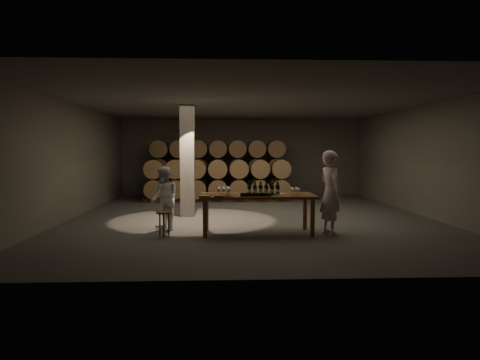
{
  "coord_description": "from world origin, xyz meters",
  "views": [
    {
      "loc": [
        -0.81,
        -12.16,
        1.91
      ],
      "look_at": [
        -0.32,
        -0.62,
        1.1
      ],
      "focal_mm": 32.0,
      "sensor_mm": 36.0,
      "label": 1
    }
  ],
  "objects_px": {
    "tasting_table": "(257,199)",
    "plate": "(279,194)",
    "bottle_cluster": "(263,190)",
    "person_man": "(331,193)",
    "notebook_near": "(220,196)",
    "person_woman": "(164,198)",
    "stool": "(164,216)"
  },
  "relations": [
    {
      "from": "plate",
      "to": "notebook_near",
      "type": "relative_size",
      "value": 1.11
    },
    {
      "from": "bottle_cluster",
      "to": "plate",
      "type": "xyz_separation_m",
      "value": [
        0.35,
        -0.04,
        -0.1
      ]
    },
    {
      "from": "stool",
      "to": "person_woman",
      "type": "bearing_deg",
      "value": 96.74
    },
    {
      "from": "bottle_cluster",
      "to": "person_man",
      "type": "distance_m",
      "value": 1.52
    },
    {
      "from": "plate",
      "to": "stool",
      "type": "relative_size",
      "value": 0.47
    },
    {
      "from": "notebook_near",
      "to": "person_man",
      "type": "xyz_separation_m",
      "value": [
        2.51,
        0.31,
        0.04
      ]
    },
    {
      "from": "notebook_near",
      "to": "stool",
      "type": "distance_m",
      "value": 1.32
    },
    {
      "from": "tasting_table",
      "to": "notebook_near",
      "type": "relative_size",
      "value": 11.09
    },
    {
      "from": "person_man",
      "to": "person_woman",
      "type": "relative_size",
      "value": 1.24
    },
    {
      "from": "plate",
      "to": "person_woman",
      "type": "height_order",
      "value": "person_woman"
    },
    {
      "from": "bottle_cluster",
      "to": "person_woman",
      "type": "height_order",
      "value": "person_woman"
    },
    {
      "from": "bottle_cluster",
      "to": "notebook_near",
      "type": "distance_m",
      "value": 1.08
    },
    {
      "from": "person_man",
      "to": "person_woman",
      "type": "height_order",
      "value": "person_man"
    },
    {
      "from": "plate",
      "to": "person_woman",
      "type": "bearing_deg",
      "value": 168.63
    },
    {
      "from": "plate",
      "to": "bottle_cluster",
      "type": "bearing_deg",
      "value": 172.65
    },
    {
      "from": "tasting_table",
      "to": "person_man",
      "type": "relative_size",
      "value": 1.37
    },
    {
      "from": "tasting_table",
      "to": "stool",
      "type": "bearing_deg",
      "value": -172.11
    },
    {
      "from": "tasting_table",
      "to": "person_woman",
      "type": "relative_size",
      "value": 1.7
    },
    {
      "from": "person_woman",
      "to": "notebook_near",
      "type": "bearing_deg",
      "value": 20.37
    },
    {
      "from": "plate",
      "to": "notebook_near",
      "type": "xyz_separation_m",
      "value": [
        -1.34,
        -0.38,
        0.01
      ]
    },
    {
      "from": "bottle_cluster",
      "to": "notebook_near",
      "type": "bearing_deg",
      "value": -156.75
    },
    {
      "from": "plate",
      "to": "tasting_table",
      "type": "bearing_deg",
      "value": 173.44
    },
    {
      "from": "plate",
      "to": "person_man",
      "type": "bearing_deg",
      "value": -3.61
    },
    {
      "from": "plate",
      "to": "stool",
      "type": "xyz_separation_m",
      "value": [
        -2.57,
        -0.23,
        -0.45
      ]
    },
    {
      "from": "plate",
      "to": "notebook_near",
      "type": "height_order",
      "value": "notebook_near"
    },
    {
      "from": "tasting_table",
      "to": "bottle_cluster",
      "type": "relative_size",
      "value": 3.57
    },
    {
      "from": "bottle_cluster",
      "to": "person_man",
      "type": "relative_size",
      "value": 0.38
    },
    {
      "from": "notebook_near",
      "to": "person_woman",
      "type": "xyz_separation_m",
      "value": [
        -1.32,
        0.91,
        -0.15
      ]
    },
    {
      "from": "plate",
      "to": "notebook_near",
      "type": "distance_m",
      "value": 1.39
    },
    {
      "from": "tasting_table",
      "to": "person_woman",
      "type": "xyz_separation_m",
      "value": [
        -2.18,
        0.48,
        -0.03
      ]
    },
    {
      "from": "person_man",
      "to": "tasting_table",
      "type": "bearing_deg",
      "value": 67.48
    },
    {
      "from": "tasting_table",
      "to": "plate",
      "type": "bearing_deg",
      "value": -6.56
    }
  ]
}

